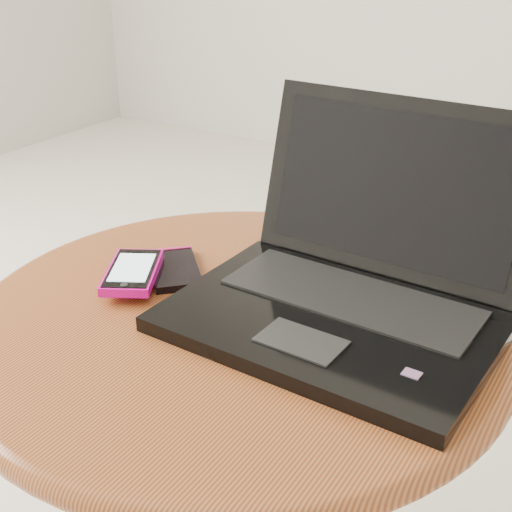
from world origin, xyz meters
The scene contains 4 objects.
table centered at (0.06, -0.08, 0.40)m, with size 0.64×0.64×0.51m.
laptop centered at (0.17, -0.02, 0.55)m, with size 0.36×0.32×0.23m.
phone_black centered at (-0.06, -0.04, 0.51)m, with size 0.12×0.12×0.01m.
phone_pink centered at (-0.09, -0.09, 0.52)m, with size 0.11×0.13×0.01m.
Camera 1 is at (0.45, -0.68, 0.92)m, focal length 49.35 mm.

